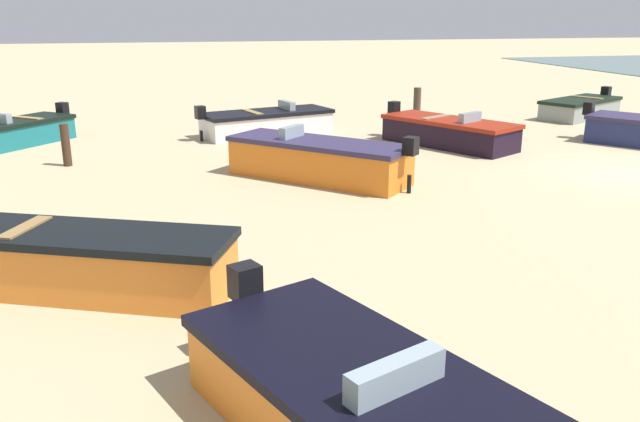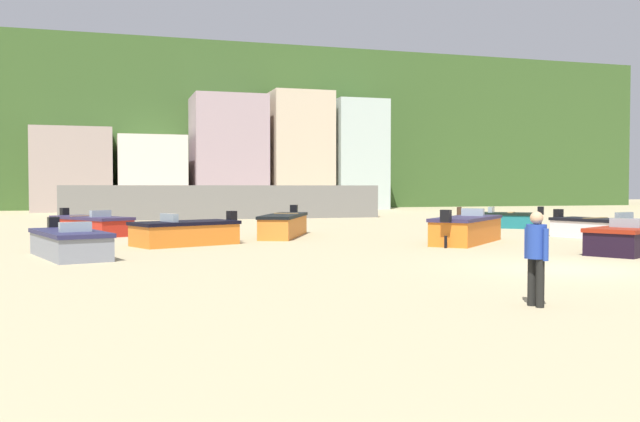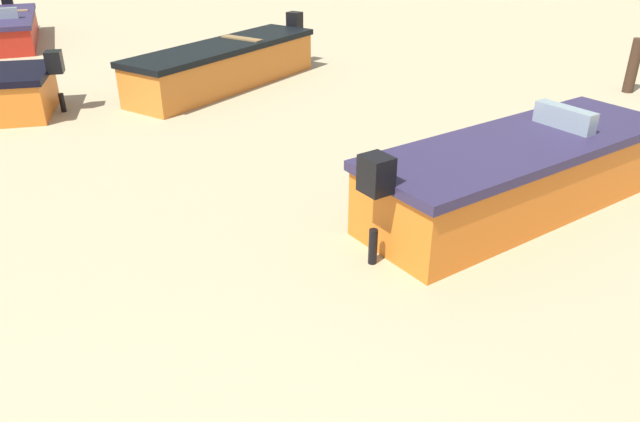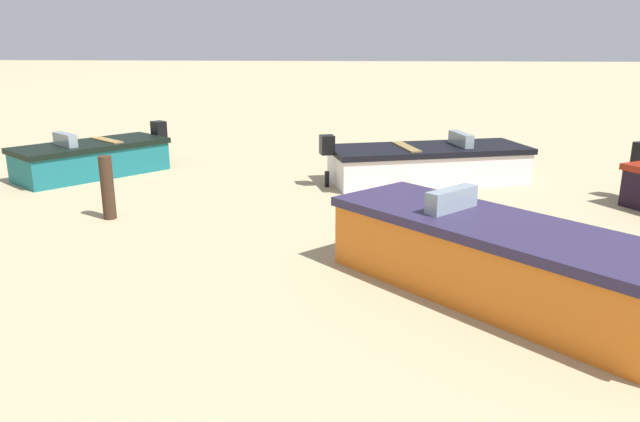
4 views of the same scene
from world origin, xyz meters
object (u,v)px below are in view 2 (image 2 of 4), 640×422
object	(u,v)px
boat_orange_3	(467,230)
boat_black_6	(634,239)
mooring_post_near_water	(459,219)
boat_orange_0	(284,225)
boat_red_2	(91,225)
boat_teal_1	(503,220)
boat_orange_4	(185,233)
beach_walker_distant	(536,251)
boat_grey_7	(70,244)
boat_white_9	(607,228)

from	to	relation	value
boat_orange_3	boat_black_6	world-z (taller)	boat_orange_3
boat_black_6	mooring_post_near_water	world-z (taller)	boat_black_6
boat_orange_0	boat_red_2	bearing A→B (deg)	0.15
boat_orange_0	boat_teal_1	xyz separation A→B (m)	(11.95, 2.83, -0.07)
boat_teal_1	boat_orange_4	bearing A→B (deg)	149.47
boat_orange_0	boat_teal_1	size ratio (longest dim) A/B	1.44
boat_orange_4	beach_walker_distant	xyz separation A→B (m)	(4.41, -14.38, 0.52)
boat_orange_3	boat_black_6	size ratio (longest dim) A/B	0.96
boat_orange_0	boat_orange_3	bearing A→B (deg)	161.33
boat_red_2	boat_orange_3	xyz separation A→B (m)	(13.14, -8.45, 0.08)
beach_walker_distant	boat_orange_4	bearing A→B (deg)	-172.64
boat_orange_3	mooring_post_near_water	xyz separation A→B (m)	(2.99, 6.14, 0.07)
boat_grey_7	beach_walker_distant	size ratio (longest dim) A/B	2.65
boat_orange_0	boat_orange_3	distance (m)	7.55
boat_black_6	mooring_post_near_water	xyz separation A→B (m)	(-0.15, 10.95, 0.14)
boat_orange_0	boat_teal_1	bearing A→B (deg)	-142.74
boat_red_2	beach_walker_distant	bearing A→B (deg)	79.03
boat_orange_3	beach_walker_distant	bearing A→B (deg)	-68.61
boat_black_6	beach_walker_distant	world-z (taller)	beach_walker_distant
boat_white_9	beach_walker_distant	bearing A→B (deg)	30.86
boat_grey_7	boat_black_6	bearing A→B (deg)	151.76
boat_white_9	boat_orange_0	bearing A→B (deg)	-38.37
boat_orange_0	boat_orange_4	xyz separation A→B (m)	(-4.30, -3.04, -0.04)
boat_black_6	boat_grey_7	distance (m)	17.01
boat_orange_0	boat_black_6	distance (m)	13.19
boat_grey_7	boat_orange_4	bearing A→B (deg)	-153.75
boat_red_2	boat_black_6	world-z (taller)	boat_black_6
boat_teal_1	boat_red_2	size ratio (longest dim) A/B	0.78
boat_red_2	beach_walker_distant	size ratio (longest dim) A/B	2.77
boat_orange_4	boat_black_6	world-z (taller)	boat_orange_4
boat_grey_7	boat_red_2	bearing A→B (deg)	-108.24
boat_black_6	boat_white_9	world-z (taller)	boat_black_6
boat_orange_0	boat_black_6	size ratio (longest dim) A/B	1.14
boat_orange_4	boat_grey_7	distance (m)	4.92
boat_white_9	mooring_post_near_water	distance (m)	6.73
boat_orange_3	mooring_post_near_water	bearing A→B (deg)	109.27
boat_black_6	boat_grey_7	world-z (taller)	boat_black_6
boat_white_9	beach_walker_distant	size ratio (longest dim) A/B	2.89
boat_orange_4	mooring_post_near_water	size ratio (longest dim) A/B	3.54
beach_walker_distant	mooring_post_near_water	bearing A→B (deg)	145.75
boat_black_6	beach_walker_distant	size ratio (longest dim) A/B	2.72
boat_grey_7	boat_orange_3	bearing A→B (deg)	169.15
boat_grey_7	beach_walker_distant	bearing A→B (deg)	109.86
boat_teal_1	boat_grey_7	distance (m)	21.91
boat_red_2	boat_orange_4	xyz separation A→B (m)	(3.28, -6.38, 0.02)
boat_orange_0	beach_walker_distant	size ratio (longest dim) A/B	3.12
boat_orange_3	mooring_post_near_water	distance (m)	6.83
boat_orange_0	boat_red_2	distance (m)	8.29
boat_orange_0	beach_walker_distant	xyz separation A→B (m)	(0.10, -17.42, 0.48)
boat_orange_4	boat_orange_3	bearing A→B (deg)	-124.52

